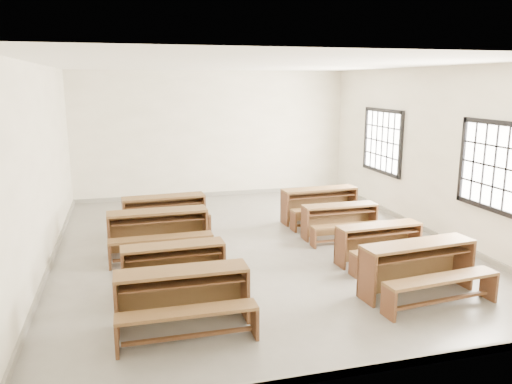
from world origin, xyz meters
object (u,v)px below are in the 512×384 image
object	(u,v)px
desk_set_2	(158,229)
desk_set_5	(380,241)
desk_set_4	(420,265)
desk_set_0	(183,294)
desk_set_6	(340,219)
desk_set_1	(174,264)
desk_set_7	(320,203)
desk_set_3	(165,211)

from	to	relation	value
desk_set_2	desk_set_5	world-z (taller)	desk_set_2
desk_set_4	desk_set_2	bearing A→B (deg)	135.95
desk_set_2	desk_set_0	bearing A→B (deg)	-89.31
desk_set_6	desk_set_5	bearing A→B (deg)	-87.43
desk_set_1	desk_set_6	distance (m)	3.68
desk_set_2	desk_set_7	distance (m)	3.64
desk_set_4	desk_set_7	size ratio (longest dim) A/B	1.05
desk_set_0	desk_set_4	world-z (taller)	desk_set_4
desk_set_2	desk_set_7	xyz separation A→B (m)	(3.45, 1.15, -0.02)
desk_set_0	desk_set_5	world-z (taller)	desk_set_0
desk_set_5	desk_set_6	world-z (taller)	desk_set_6
desk_set_3	desk_set_0	bearing A→B (deg)	-95.48
desk_set_7	desk_set_3	bearing A→B (deg)	174.86
desk_set_1	desk_set_7	world-z (taller)	desk_set_7
desk_set_2	desk_set_6	distance (m)	3.41
desk_set_2	desk_set_7	world-z (taller)	desk_set_2
desk_set_6	desk_set_7	xyz separation A→B (m)	(0.05, 1.14, 0.05)
desk_set_5	desk_set_7	distance (m)	2.55
desk_set_1	desk_set_5	world-z (taller)	desk_set_1
desk_set_7	desk_set_5	bearing A→B (deg)	-92.72
desk_set_6	desk_set_3	bearing A→B (deg)	158.70
desk_set_2	desk_set_7	bearing A→B (deg)	17.33
desk_set_1	desk_set_7	xyz separation A→B (m)	(3.35, 2.75, 0.04)
desk_set_5	desk_set_2	bearing A→B (deg)	154.58
desk_set_1	desk_set_3	world-z (taller)	desk_set_3
desk_set_1	desk_set_2	size ratio (longest dim) A/B	0.87
desk_set_0	desk_set_3	world-z (taller)	desk_set_3
desk_set_7	desk_set_4	bearing A→B (deg)	-94.27
desk_set_1	desk_set_5	distance (m)	3.37
desk_set_0	desk_set_3	bearing A→B (deg)	88.48
desk_set_3	desk_set_2	bearing A→B (deg)	-103.18
desk_set_1	desk_set_0	bearing A→B (deg)	-92.28
desk_set_0	desk_set_4	distance (m)	3.28
desk_set_6	desk_set_4	bearing A→B (deg)	-90.63
desk_set_1	desk_set_7	bearing A→B (deg)	37.70
desk_set_3	desk_set_5	bearing A→B (deg)	-43.16
desk_set_2	desk_set_6	xyz separation A→B (m)	(3.40, 0.02, -0.07)
desk_set_0	desk_set_5	distance (m)	3.64
desk_set_1	desk_set_2	xyz separation A→B (m)	(-0.10, 1.60, 0.06)
desk_set_0	desk_set_7	world-z (taller)	desk_set_7
desk_set_4	desk_set_5	bearing A→B (deg)	80.09
desk_set_1	desk_set_3	distance (m)	2.88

